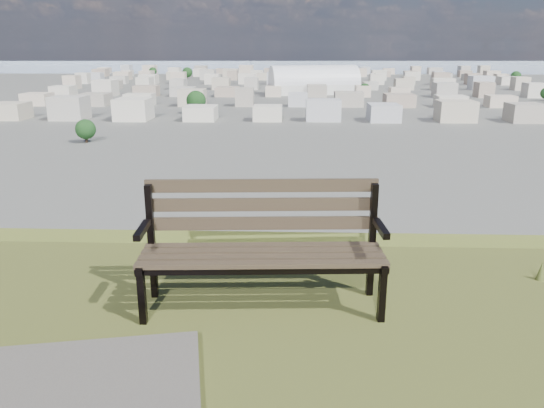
{
  "coord_description": "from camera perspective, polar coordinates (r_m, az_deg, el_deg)",
  "views": [
    {
      "loc": [
        0.11,
        -1.37,
        27.07
      ],
      "look_at": [
        -0.12,
        4.55,
        25.3
      ],
      "focal_mm": 35.0,
      "sensor_mm": 36.0,
      "label": 1
    }
  ],
  "objects": [
    {
      "name": "arena",
      "position": [
        320.74,
        4.5,
        12.64
      ],
      "size": [
        54.48,
        32.34,
        21.52
      ],
      "rotation": [
        0.0,
        0.0,
        0.22
      ],
      "color": "silver",
      "rests_on": "ground"
    },
    {
      "name": "city_blocks",
      "position": [
        396.51,
        2.25,
        13.2
      ],
      "size": [
        395.0,
        361.0,
        7.0
      ],
      "color": "beige",
      "rests_on": "ground"
    },
    {
      "name": "bay_water",
      "position": [
        901.77,
        2.28,
        14.89
      ],
      "size": [
        2400.0,
        700.0,
        0.12
      ],
      "primitive_type": "cube",
      "color": "#9AA8C4",
      "rests_on": "ground"
    },
    {
      "name": "city_trees",
      "position": [
        322.23,
        -2.57,
        12.65
      ],
      "size": [
        406.52,
        387.2,
        9.98
      ],
      "color": "#302218",
      "rests_on": "ground"
    },
    {
      "name": "park_bench",
      "position": [
        4.3,
        -1.06,
        -3.74
      ],
      "size": [
        1.97,
        0.73,
        1.01
      ],
      "rotation": [
        0.0,
        0.0,
        0.06
      ],
      "color": "#413725",
      "rests_on": "hilltop_mesa"
    },
    {
      "name": "far_hills",
      "position": [
        1405.62,
        -0.29,
        16.56
      ],
      "size": [
        2050.0,
        340.0,
        60.0
      ],
      "color": "#8698A7",
      "rests_on": "ground"
    }
  ]
}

